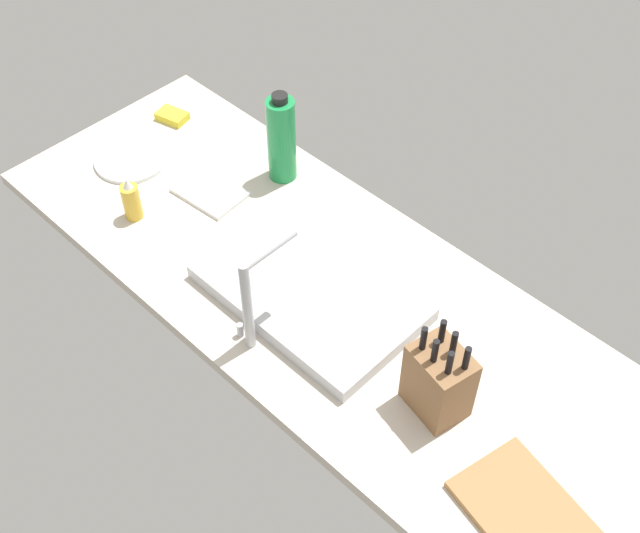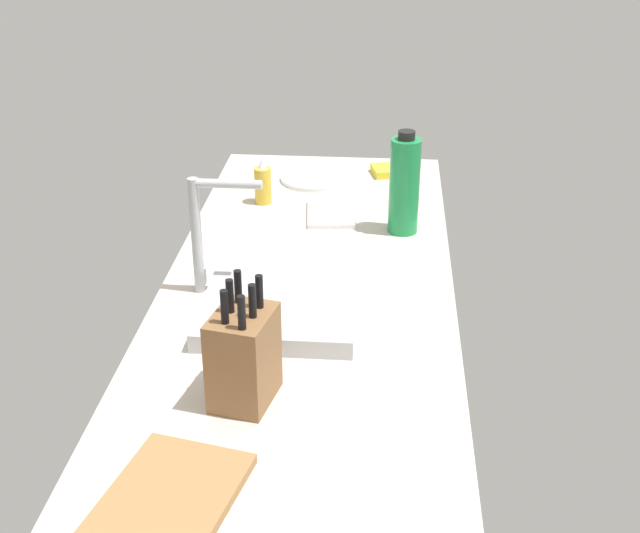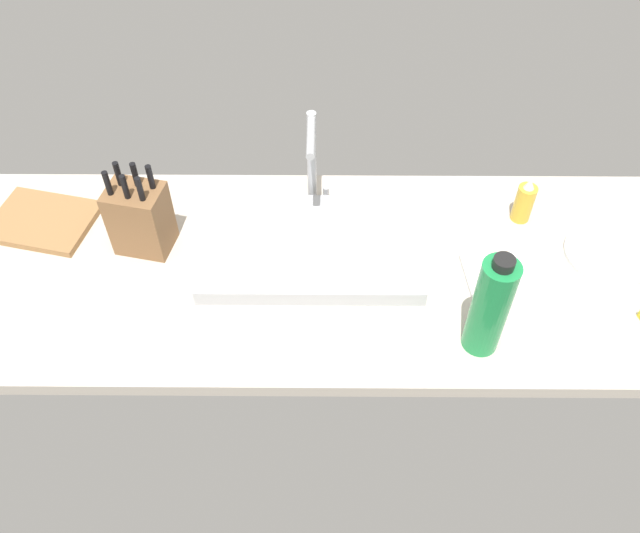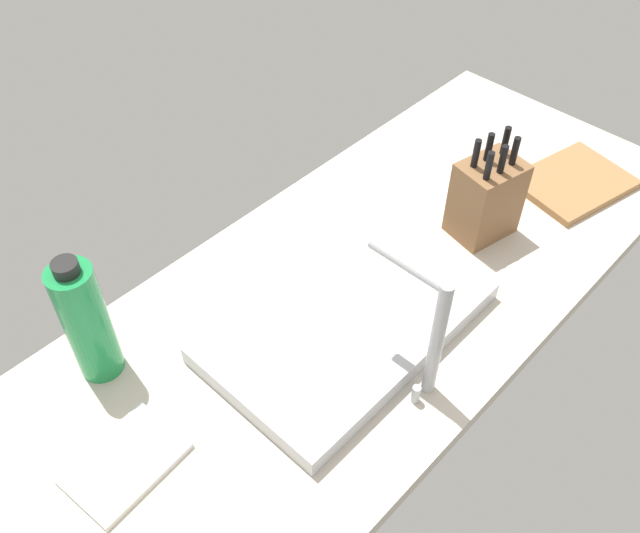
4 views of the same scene
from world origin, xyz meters
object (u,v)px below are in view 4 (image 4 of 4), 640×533
(knife_block, at_px, (486,198))
(water_bottle, at_px, (86,322))
(faucet, at_px, (428,325))
(dish_towel, at_px, (125,463))
(sink_basin, at_px, (347,321))
(cutting_board, at_px, (573,182))

(knife_block, distance_m, water_bottle, 0.84)
(faucet, relative_size, dish_towel, 1.47)
(water_bottle, height_order, dish_towel, water_bottle)
(sink_basin, height_order, water_bottle, water_bottle)
(cutting_board, xyz_separation_m, dish_towel, (1.16, -0.17, -0.00))
(faucet, bearing_deg, water_bottle, -50.12)
(sink_basin, xyz_separation_m, dish_towel, (0.47, -0.07, -0.01))
(knife_block, relative_size, water_bottle, 0.88)
(sink_basin, bearing_deg, dish_towel, -8.80)
(sink_basin, height_order, cutting_board, sink_basin)
(knife_block, height_order, water_bottle, water_bottle)
(knife_block, bearing_deg, cutting_board, 177.69)
(sink_basin, distance_m, water_bottle, 0.48)
(faucet, bearing_deg, knife_block, -160.00)
(sink_basin, xyz_separation_m, water_bottle, (0.38, -0.27, 0.11))
(faucet, height_order, cutting_board, faucet)
(sink_basin, distance_m, knife_block, 0.42)
(knife_block, xyz_separation_m, cutting_board, (-0.28, 0.07, -0.08))
(faucet, xyz_separation_m, water_bottle, (0.37, -0.45, -0.04))
(knife_block, bearing_deg, water_bottle, -8.29)
(faucet, bearing_deg, cutting_board, -173.61)
(faucet, height_order, water_bottle, same)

